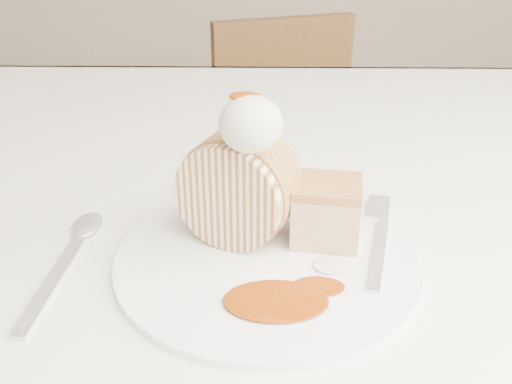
{
  "coord_description": "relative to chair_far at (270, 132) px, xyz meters",
  "views": [
    {
      "loc": [
        -0.02,
        -0.42,
        1.04
      ],
      "look_at": [
        -0.02,
        0.01,
        0.82
      ],
      "focal_mm": 40.0,
      "sensor_mm": 36.0,
      "label": 1
    }
  ],
  "objects": [
    {
      "name": "table",
      "position": [
        -0.0,
        -0.89,
        0.22
      ],
      "size": [
        1.4,
        0.9,
        0.75
      ],
      "color": "white",
      "rests_on": "ground"
    },
    {
      "name": "chair_far",
      "position": [
        0.0,
        0.0,
        0.0
      ],
      "size": [
        0.47,
        0.47,
        0.77
      ],
      "rotation": [
        0.0,
        0.0,
        3.48
      ],
      "color": "brown",
      "rests_on": "ground"
    },
    {
      "name": "plate",
      "position": [
        -0.01,
        -1.08,
        0.31
      ],
      "size": [
        0.31,
        0.31,
        0.01
      ],
      "primitive_type": "cylinder",
      "rotation": [
        0.0,
        0.0,
        -0.15
      ],
      "color": "white",
      "rests_on": "table"
    },
    {
      "name": "roulade_slice",
      "position": [
        -0.04,
        -1.05,
        0.36
      ],
      "size": [
        0.11,
        0.09,
        0.1
      ],
      "primitive_type": "cylinder",
      "rotation": [
        1.57,
        0.0,
        -0.39
      ],
      "color": "#FFE1B1",
      "rests_on": "plate"
    },
    {
      "name": "cake_chunk",
      "position": [
        0.04,
        -1.06,
        0.34
      ],
      "size": [
        0.07,
        0.06,
        0.05
      ],
      "primitive_type": "cube",
      "rotation": [
        0.0,
        0.0,
        -0.15
      ],
      "color": "#C08848",
      "rests_on": "plate"
    },
    {
      "name": "whipped_cream",
      "position": [
        -0.03,
        -1.08,
        0.44
      ],
      "size": [
        0.05,
        0.05,
        0.05
      ],
      "primitive_type": "ellipsoid",
      "color": "silver",
      "rests_on": "roulade_slice"
    },
    {
      "name": "caramel_drizzle",
      "position": [
        -0.03,
        -1.07,
        0.46
      ],
      "size": [
        0.03,
        0.02,
        0.01
      ],
      "primitive_type": "ellipsoid",
      "color": "#7D2F05",
      "rests_on": "whipped_cream"
    },
    {
      "name": "caramel_pool",
      "position": [
        -0.01,
        -1.15,
        0.32
      ],
      "size": [
        0.09,
        0.07,
        0.0
      ],
      "primitive_type": null,
      "rotation": [
        0.0,
        0.0,
        -0.15
      ],
      "color": "#7D2F05",
      "rests_on": "plate"
    },
    {
      "name": "fork",
      "position": [
        0.09,
        -1.08,
        0.32
      ],
      "size": [
        0.06,
        0.16,
        0.0
      ],
      "primitive_type": "cube",
      "rotation": [
        0.0,
        0.0,
        -0.25
      ],
      "color": "silver",
      "rests_on": "plate"
    },
    {
      "name": "spoon",
      "position": [
        -0.19,
        -1.12,
        0.31
      ],
      "size": [
        0.03,
        0.17,
        0.0
      ],
      "primitive_type": "cube",
      "rotation": [
        0.0,
        0.0,
        -0.05
      ],
      "color": "silver",
      "rests_on": "table"
    }
  ]
}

